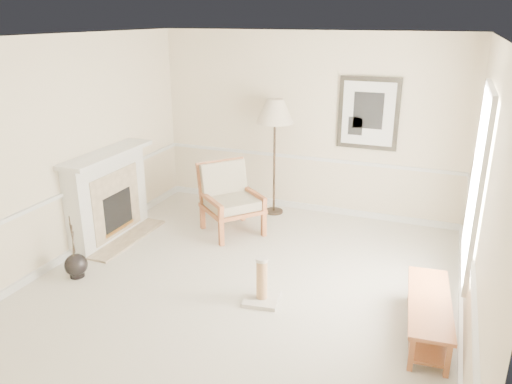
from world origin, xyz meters
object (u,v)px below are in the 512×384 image
floor_lamp (275,114)px  scratching_post (262,288)px  floor_vase (76,266)px  armchair (229,195)px  bench (428,311)px

floor_lamp → scratching_post: floor_lamp is taller
floor_vase → scratching_post: size_ratio=1.50×
floor_vase → scratching_post: floor_vase is taller
floor_vase → floor_lamp: 3.67m
armchair → bench: bearing=-79.2°
floor_vase → bench: bearing=4.9°
armchair → floor_lamp: floor_lamp is taller
floor_vase → bench: size_ratio=0.59×
bench → scratching_post: (-1.80, -0.04, -0.09)m
floor_vase → armchair: size_ratio=0.73×
bench → scratching_post: size_ratio=2.56×
floor_vase → floor_lamp: floor_lamp is taller
armchair → floor_vase: bearing=-169.7°
bench → scratching_post: 1.80m
floor_lamp → bench: 3.93m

